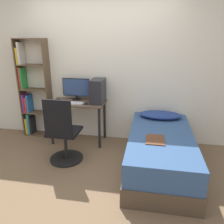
{
  "coord_description": "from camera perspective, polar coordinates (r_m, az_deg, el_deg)",
  "views": [
    {
      "loc": [
        0.84,
        -2.38,
        1.81
      ],
      "look_at": [
        0.29,
        0.7,
        0.75
      ],
      "focal_mm": 35.0,
      "sensor_mm": 36.0,
      "label": 1
    }
  ],
  "objects": [
    {
      "name": "phone",
      "position": [
        4.06,
        -14.19,
        3.05
      ],
      "size": [
        0.07,
        0.14,
        0.01
      ],
      "color": "black",
      "rests_on": "desk"
    },
    {
      "name": "monitor",
      "position": [
        4.0,
        -9.35,
        6.14
      ],
      "size": [
        0.5,
        0.17,
        0.39
      ],
      "color": "black",
      "rests_on": "desk"
    },
    {
      "name": "pillow",
      "position": [
        3.72,
        12.51,
        -0.72
      ],
      "size": [
        0.69,
        0.36,
        0.11
      ],
      "color": "navy",
      "rests_on": "bed"
    },
    {
      "name": "ground_plane",
      "position": [
        3.1,
        -7.85,
        -17.17
      ],
      "size": [
        14.0,
        14.0,
        0.0
      ],
      "primitive_type": "plane",
      "color": "brown"
    },
    {
      "name": "bookshelf",
      "position": [
        4.39,
        -20.41,
        4.64
      ],
      "size": [
        0.56,
        0.23,
        1.81
      ],
      "color": "brown",
      "rests_on": "ground_plane"
    },
    {
      "name": "keyboard",
      "position": [
        3.8,
        -10.08,
        2.34
      ],
      "size": [
        0.35,
        0.14,
        0.02
      ],
      "color": "silver",
      "rests_on": "desk"
    },
    {
      "name": "magazine",
      "position": [
        2.94,
        11.22,
        -7.08
      ],
      "size": [
        0.24,
        0.32,
        0.01
      ],
      "color": "#56331E",
      "rests_on": "bed"
    },
    {
      "name": "bed",
      "position": [
        3.26,
        12.43,
        -9.97
      ],
      "size": [
        0.9,
        1.82,
        0.54
      ],
      "color": "#4C3D2D",
      "rests_on": "ground_plane"
    },
    {
      "name": "desk",
      "position": [
        3.92,
        -8.86,
        0.67
      ],
      "size": [
        0.97,
        0.52,
        0.75
      ],
      "color": "brown",
      "rests_on": "ground_plane"
    },
    {
      "name": "wall_back",
      "position": [
        3.93,
        -2.25,
        10.52
      ],
      "size": [
        8.0,
        0.05,
        2.5
      ],
      "color": "silver",
      "rests_on": "ground_plane"
    },
    {
      "name": "pc_tower",
      "position": [
        3.77,
        -3.74,
        5.51
      ],
      "size": [
        0.22,
        0.39,
        0.41
      ],
      "color": "#232328",
      "rests_on": "desk"
    },
    {
      "name": "office_chair",
      "position": [
        3.36,
        -12.59,
        -6.53
      ],
      "size": [
        0.51,
        0.51,
        1.02
      ],
      "color": "black",
      "rests_on": "ground_plane"
    },
    {
      "name": "mouse",
      "position": [
        3.73,
        -6.8,
        2.18
      ],
      "size": [
        0.06,
        0.09,
        0.02
      ],
      "color": "black",
      "rests_on": "desk"
    }
  ]
}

